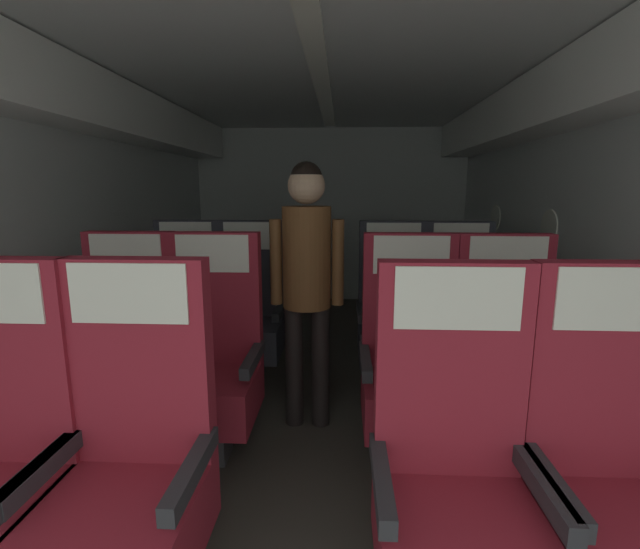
# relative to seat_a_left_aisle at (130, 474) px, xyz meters

# --- Properties ---
(ground) EXTENTS (3.67, 6.26, 0.02)m
(ground) POSITION_rel_seat_a_left_aisle_xyz_m (0.53, 1.51, -0.51)
(ground) COLOR #3D3833
(fuselage_shell) EXTENTS (3.55, 5.91, 2.24)m
(fuselage_shell) POSITION_rel_seat_a_left_aisle_xyz_m (0.53, 1.78, 1.11)
(fuselage_shell) COLOR silver
(fuselage_shell) RESTS_ON ground
(seat_a_left_aisle) EXTENTS (0.52, 0.49, 1.20)m
(seat_a_left_aisle) POSITION_rel_seat_a_left_aisle_xyz_m (0.00, 0.00, 0.00)
(seat_a_left_aisle) COLOR #38383D
(seat_a_left_aisle) RESTS_ON ground
(seat_a_right_aisle) EXTENTS (0.52, 0.49, 1.20)m
(seat_a_right_aisle) POSITION_rel_seat_a_left_aisle_xyz_m (1.55, 0.00, 0.00)
(seat_a_right_aisle) COLOR #38383D
(seat_a_right_aisle) RESTS_ON ground
(seat_a_right_window) EXTENTS (0.52, 0.49, 1.20)m
(seat_a_right_window) POSITION_rel_seat_a_left_aisle_xyz_m (1.05, -0.01, 0.00)
(seat_a_right_window) COLOR #38383D
(seat_a_right_window) RESTS_ON ground
(seat_b_left_window) EXTENTS (0.52, 0.49, 1.20)m
(seat_b_left_window) POSITION_rel_seat_a_left_aisle_xyz_m (-0.47, 0.93, 0.00)
(seat_b_left_window) COLOR #38383D
(seat_b_left_window) RESTS_ON ground
(seat_b_left_aisle) EXTENTS (0.52, 0.49, 1.20)m
(seat_b_left_aisle) POSITION_rel_seat_a_left_aisle_xyz_m (0.00, 0.92, 0.00)
(seat_b_left_aisle) COLOR #38383D
(seat_b_left_aisle) RESTS_ON ground
(seat_b_right_aisle) EXTENTS (0.52, 0.49, 1.20)m
(seat_b_right_aisle) POSITION_rel_seat_a_left_aisle_xyz_m (1.54, 0.92, 0.00)
(seat_b_right_aisle) COLOR #38383D
(seat_b_right_aisle) RESTS_ON ground
(seat_b_right_window) EXTENTS (0.52, 0.49, 1.20)m
(seat_b_right_window) POSITION_rel_seat_a_left_aisle_xyz_m (1.05, 0.92, 0.00)
(seat_b_right_window) COLOR #38383D
(seat_b_right_window) RESTS_ON ground
(seat_c_left_window) EXTENTS (0.52, 0.49, 1.20)m
(seat_c_left_window) POSITION_rel_seat_a_left_aisle_xyz_m (-0.47, 1.85, 0.00)
(seat_c_left_window) COLOR #38383D
(seat_c_left_window) RESTS_ON ground
(seat_c_left_aisle) EXTENTS (0.52, 0.49, 1.20)m
(seat_c_left_aisle) POSITION_rel_seat_a_left_aisle_xyz_m (0.01, 1.85, 0.00)
(seat_c_left_aisle) COLOR #38383D
(seat_c_left_aisle) RESTS_ON ground
(seat_c_right_aisle) EXTENTS (0.52, 0.49, 1.20)m
(seat_c_right_aisle) POSITION_rel_seat_a_left_aisle_xyz_m (1.54, 1.85, 0.00)
(seat_c_right_aisle) COLOR #38383D
(seat_c_right_aisle) RESTS_ON ground
(seat_c_right_window) EXTENTS (0.52, 0.49, 1.20)m
(seat_c_right_window) POSITION_rel_seat_a_left_aisle_xyz_m (1.06, 1.85, 0.00)
(seat_c_right_window) COLOR #38383D
(seat_c_right_window) RESTS_ON ground
(flight_attendant) EXTENTS (0.43, 0.28, 1.58)m
(flight_attendant) POSITION_rel_seat_a_left_aisle_xyz_m (0.49, 1.25, 0.47)
(flight_attendant) COLOR black
(flight_attendant) RESTS_ON ground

